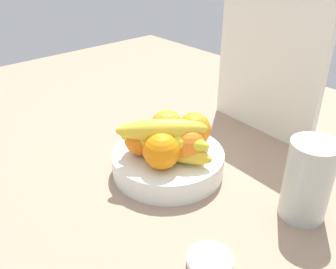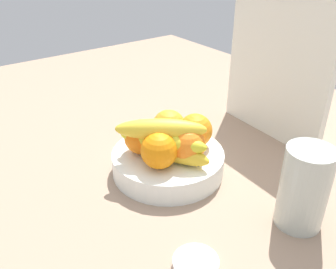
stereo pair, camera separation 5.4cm
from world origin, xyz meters
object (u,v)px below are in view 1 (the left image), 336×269
fruit_bowl (168,162)px  thermos_tumbler (308,181)px  orange_front_left (167,126)px  orange_back_right (194,130)px  jar_lid (210,261)px  orange_back_left (188,144)px  orange_center (162,151)px  cutting_board (270,58)px  banana_bunch (166,140)px  orange_front_right (142,138)px

fruit_bowl → thermos_tumbler: 26.70cm
fruit_bowl → orange_front_left: bearing=141.4°
orange_back_right → jar_lid: (20.69, -17.14, -7.29)cm
thermos_tumbler → jar_lid: (-2.89, -19.77, -6.44)cm
orange_back_left → orange_back_right: bearing=123.6°
orange_center → jar_lid: orange_center is taller
jar_lid → cutting_board: bearing=116.8°
orange_front_left → orange_back_right: 5.68cm
fruit_bowl → cutting_board: (1.50, 29.16, 15.75)cm
thermos_tumbler → banana_bunch: bearing=-155.9°
orange_front_left → orange_front_right: 6.82cm
orange_front_right → orange_center: (6.11, -0.16, 0.00)cm
orange_back_left → thermos_tumbler: (20.43, 7.37, -0.85)cm
jar_lid → orange_front_left: bearing=151.2°
thermos_tumbler → orange_back_left: bearing=-160.2°
orange_back_right → cutting_board: 25.31cm
cutting_board → fruit_bowl: bearing=-89.7°
orange_front_right → jar_lid: (25.05, -7.17, -7.29)cm
banana_bunch → jar_lid: bearing=-24.6°
orange_front_right → orange_back_left: 9.15cm
orange_center → orange_back_left: bearing=75.5°
thermos_tumbler → cutting_board: bearing=138.5°
orange_back_right → jar_lid: 27.84cm
orange_front_left → thermos_tumbler: 28.90cm
cutting_board → thermos_tumbler: cutting_board is taller
fruit_bowl → orange_back_left: bearing=15.2°
banana_bunch → jar_lid: banana_bunch is taller
fruit_bowl → banana_bunch: size_ratio=1.29×
cutting_board → orange_back_right: bearing=-87.4°
fruit_bowl → orange_center: orange_center is taller
orange_back_right → cutting_board: (0.26, 23.22, 10.06)cm
orange_center → orange_front_left: bearing=132.9°
orange_front_right → orange_center: bearing=-1.5°
fruit_bowl → cutting_board: 33.18cm
cutting_board → banana_bunch: bearing=-86.8°
orange_front_right → banana_bunch: banana_bunch is taller
orange_back_right → banana_bunch: banana_bunch is taller
banana_bunch → thermos_tumbler: (23.30, 10.41, -1.61)cm
fruit_bowl → banana_bunch: banana_bunch is taller
orange_center → orange_front_right: bearing=178.5°
orange_center → thermos_tumbler: (21.82, 12.77, -0.85)cm
orange_back_left → banana_bunch: bearing=-133.3°
orange_front_right → thermos_tumbler: 30.66cm
orange_back_right → orange_front_right: bearing=-113.6°
orange_back_right → thermos_tumbler: 23.74cm
fruit_bowl → banana_bunch: 6.88cm
orange_back_left → orange_center: bearing=-104.5°
orange_back_left → jar_lid: size_ratio=1.02×
orange_front_right → orange_back_right: size_ratio=1.00×
orange_front_right → banana_bunch: bearing=25.3°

